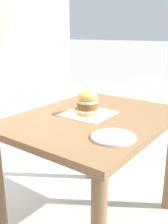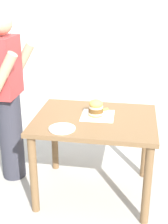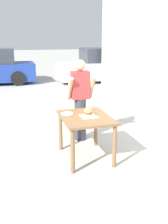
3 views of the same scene
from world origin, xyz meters
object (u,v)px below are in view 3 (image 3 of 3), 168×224
Objects in this scene: patio_table at (86,123)px; diner_across_table at (80,99)px; pickle_spear at (96,115)px; sandwich at (88,112)px; parked_car_near_curb at (101,66)px; side_plate_with_forks at (67,114)px.

diner_across_table is at bearing 80.30° from patio_table.
pickle_spear reaches higher than patio_table.
diner_across_table is at bearing 91.29° from pickle_spear.
pickle_spear is 0.05× the size of diner_across_table.
diner_across_table reaches higher than sandwich.
parked_car_near_curb reaches higher than pickle_spear.
pickle_spear is 0.93m from diner_across_table.
diner_across_table is 7.73m from parked_car_near_curb.
diner_across_table is at bearing -113.40° from parked_car_near_curb.
sandwich is at bearing -35.37° from side_plate_with_forks.
patio_table is 0.39m from side_plate_with_forks.
pickle_spear is (0.12, -0.06, -0.06)m from sandwich.
side_plate_with_forks is 0.05× the size of parked_car_near_curb.
sandwich is (0.05, 0.00, 0.21)m from patio_table.
diner_across_table reaches higher than patio_table.
parked_car_near_curb is at bearing 68.28° from sandwich.
patio_table is 5.79× the size of sandwich.
side_plate_with_forks is at bearing -123.89° from diner_across_table.
patio_table is 8.59m from parked_car_near_curb.
parked_car_near_curb reaches higher than sandwich.
pickle_spear reaches higher than side_plate_with_forks.
diner_across_table is (0.43, 0.64, 0.09)m from side_plate_with_forks.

